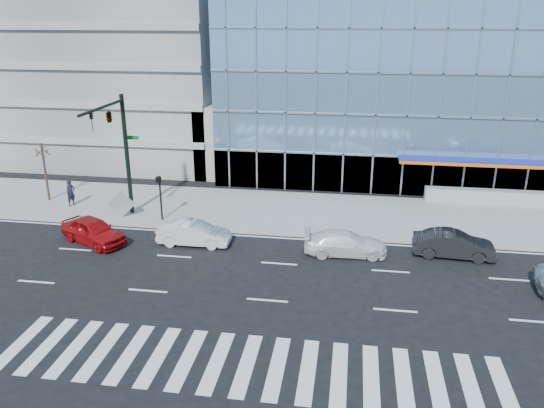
{
  "coord_description": "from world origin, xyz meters",
  "views": [
    {
      "loc": [
        3.65,
        -25.99,
        12.94
      ],
      "look_at": [
        -0.86,
        3.0,
        2.37
      ],
      "focal_mm": 35.0,
      "sensor_mm": 36.0,
      "label": 1
    }
  ],
  "objects_px": {
    "tilted_panel": "(121,204)",
    "pedestrian": "(71,193)",
    "dark_sedan": "(454,245)",
    "traffic_signal": "(115,129)",
    "white_sedan": "(194,233)",
    "street_tree_near": "(42,151)",
    "ped_signal_post": "(160,191)",
    "red_sedan": "(93,231)",
    "white_suv": "(346,243)"
  },
  "relations": [
    {
      "from": "tilted_panel",
      "to": "pedestrian",
      "type": "bearing_deg",
      "value": 140.99
    },
    {
      "from": "dark_sedan",
      "to": "traffic_signal",
      "type": "bearing_deg",
      "value": 87.76
    },
    {
      "from": "white_sedan",
      "to": "dark_sedan",
      "type": "distance_m",
      "value": 14.91
    },
    {
      "from": "street_tree_near",
      "to": "tilted_panel",
      "type": "height_order",
      "value": "street_tree_near"
    },
    {
      "from": "ped_signal_post",
      "to": "dark_sedan",
      "type": "bearing_deg",
      "value": -8.0
    },
    {
      "from": "traffic_signal",
      "to": "white_sedan",
      "type": "bearing_deg",
      "value": -26.11
    },
    {
      "from": "traffic_signal",
      "to": "white_sedan",
      "type": "height_order",
      "value": "traffic_signal"
    },
    {
      "from": "red_sedan",
      "to": "pedestrian",
      "type": "relative_size",
      "value": 2.41
    },
    {
      "from": "pedestrian",
      "to": "tilted_panel",
      "type": "bearing_deg",
      "value": -86.4
    },
    {
      "from": "white_sedan",
      "to": "red_sedan",
      "type": "distance_m",
      "value": 6.04
    },
    {
      "from": "red_sedan",
      "to": "street_tree_near",
      "type": "bearing_deg",
      "value": 73.57
    },
    {
      "from": "street_tree_near",
      "to": "pedestrian",
      "type": "distance_m",
      "value": 3.64
    },
    {
      "from": "street_tree_near",
      "to": "tilted_panel",
      "type": "bearing_deg",
      "value": -20.36
    },
    {
      "from": "dark_sedan",
      "to": "red_sedan",
      "type": "distance_m",
      "value": 20.93
    },
    {
      "from": "white_suv",
      "to": "tilted_panel",
      "type": "relative_size",
      "value": 3.59
    },
    {
      "from": "red_sedan",
      "to": "traffic_signal",
      "type": "bearing_deg",
      "value": 21.59
    },
    {
      "from": "dark_sedan",
      "to": "street_tree_near",
      "type": "bearing_deg",
      "value": 83.29
    },
    {
      "from": "street_tree_near",
      "to": "pedestrian",
      "type": "height_order",
      "value": "street_tree_near"
    },
    {
      "from": "street_tree_near",
      "to": "white_sedan",
      "type": "relative_size",
      "value": 0.99
    },
    {
      "from": "traffic_signal",
      "to": "white_sedan",
      "type": "relative_size",
      "value": 1.87
    },
    {
      "from": "traffic_signal",
      "to": "red_sedan",
      "type": "xyz_separation_m",
      "value": [
        -0.35,
        -3.45,
        -5.4
      ]
    },
    {
      "from": "white_suv",
      "to": "pedestrian",
      "type": "bearing_deg",
      "value": 71.79
    },
    {
      "from": "white_sedan",
      "to": "pedestrian",
      "type": "bearing_deg",
      "value": 64.39
    },
    {
      "from": "dark_sedan",
      "to": "ped_signal_post",
      "type": "bearing_deg",
      "value": 85.77
    },
    {
      "from": "street_tree_near",
      "to": "white_suv",
      "type": "bearing_deg",
      "value": -14.82
    },
    {
      "from": "traffic_signal",
      "to": "tilted_panel",
      "type": "distance_m",
      "value": 5.12
    },
    {
      "from": "pedestrian",
      "to": "street_tree_near",
      "type": "bearing_deg",
      "value": 91.93
    },
    {
      "from": "white_suv",
      "to": "tilted_panel",
      "type": "height_order",
      "value": "tilted_panel"
    },
    {
      "from": "traffic_signal",
      "to": "ped_signal_post",
      "type": "bearing_deg",
      "value": 8.52
    },
    {
      "from": "traffic_signal",
      "to": "white_suv",
      "type": "xyz_separation_m",
      "value": [
        14.54,
        -2.77,
        -5.49
      ]
    },
    {
      "from": "ped_signal_post",
      "to": "street_tree_near",
      "type": "xyz_separation_m",
      "value": [
        -9.5,
        2.56,
        1.64
      ]
    },
    {
      "from": "street_tree_near",
      "to": "dark_sedan",
      "type": "xyz_separation_m",
      "value": [
        27.55,
        -5.09,
        -3.04
      ]
    },
    {
      "from": "street_tree_near",
      "to": "red_sedan",
      "type": "xyz_separation_m",
      "value": [
        6.65,
        -6.38,
        -3.01
      ]
    },
    {
      "from": "traffic_signal",
      "to": "street_tree_near",
      "type": "distance_m",
      "value": 7.96
    },
    {
      "from": "ped_signal_post",
      "to": "street_tree_near",
      "type": "bearing_deg",
      "value": 164.94
    },
    {
      "from": "street_tree_near",
      "to": "dark_sedan",
      "type": "distance_m",
      "value": 28.18
    },
    {
      "from": "traffic_signal",
      "to": "white_sedan",
      "type": "xyz_separation_m",
      "value": [
        5.65,
        -2.77,
        -5.46
      ]
    },
    {
      "from": "dark_sedan",
      "to": "tilted_panel",
      "type": "distance_m",
      "value": 20.97
    },
    {
      "from": "dark_sedan",
      "to": "pedestrian",
      "type": "height_order",
      "value": "pedestrian"
    },
    {
      "from": "traffic_signal",
      "to": "red_sedan",
      "type": "relative_size",
      "value": 1.77
    },
    {
      "from": "white_sedan",
      "to": "tilted_panel",
      "type": "bearing_deg",
      "value": 60.83
    },
    {
      "from": "traffic_signal",
      "to": "dark_sedan",
      "type": "bearing_deg",
      "value": -6.01
    },
    {
      "from": "white_suv",
      "to": "street_tree_near",
      "type": "bearing_deg",
      "value": 70.97
    },
    {
      "from": "white_suv",
      "to": "traffic_signal",
      "type": "bearing_deg",
      "value": 75.01
    },
    {
      "from": "tilted_panel",
      "to": "white_sedan",
      "type": "bearing_deg",
      "value": -47.63
    },
    {
      "from": "white_sedan",
      "to": "pedestrian",
      "type": "height_order",
      "value": "pedestrian"
    },
    {
      "from": "traffic_signal",
      "to": "ped_signal_post",
      "type": "height_order",
      "value": "traffic_signal"
    },
    {
      "from": "ped_signal_post",
      "to": "street_tree_near",
      "type": "height_order",
      "value": "street_tree_near"
    },
    {
      "from": "dark_sedan",
      "to": "white_suv",
      "type": "bearing_deg",
      "value": 99.55
    },
    {
      "from": "dark_sedan",
      "to": "white_sedan",
      "type": "bearing_deg",
      "value": 96.1
    }
  ]
}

